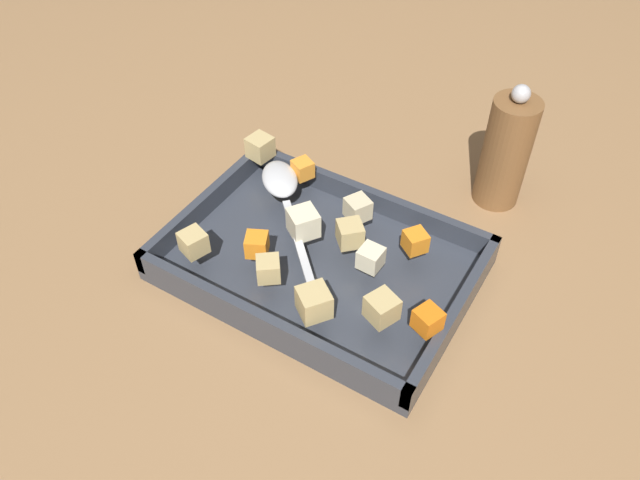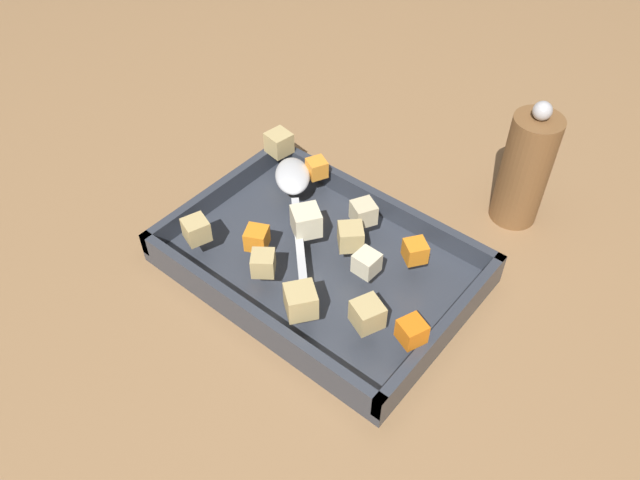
{
  "view_description": "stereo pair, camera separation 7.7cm",
  "coord_description": "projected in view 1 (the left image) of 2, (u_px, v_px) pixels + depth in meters",
  "views": [
    {
      "loc": [
        -0.3,
        0.44,
        0.61
      ],
      "look_at": [
        -0.02,
        -0.02,
        0.06
      ],
      "focal_mm": 35.53,
      "sensor_mm": 36.0,
      "label": 1
    },
    {
      "loc": [
        -0.36,
        0.4,
        0.61
      ],
      "look_at": [
        -0.02,
        -0.02,
        0.06
      ],
      "focal_mm": 35.53,
      "sensor_mm": 36.0,
      "label": 2
    }
  ],
  "objects": [
    {
      "name": "carrot_chunk_near_spoon",
      "position": [
        303.0,
        169.0,
        0.87
      ],
      "size": [
        0.03,
        0.03,
        0.02
      ],
      "primitive_type": "cube",
      "rotation": [
        0.0,
        0.0,
        5.83
      ],
      "color": "orange",
      "rests_on": "baking_dish"
    },
    {
      "name": "carrot_chunk_rim_edge",
      "position": [
        257.0,
        245.0,
        0.76
      ],
      "size": [
        0.04,
        0.04,
        0.03
      ],
      "primitive_type": "cube",
      "rotation": [
        0.0,
        0.0,
        5.17
      ],
      "color": "orange",
      "rests_on": "baking_dish"
    },
    {
      "name": "carrot_chunk_corner_nw",
      "position": [
        428.0,
        320.0,
        0.69
      ],
      "size": [
        0.03,
        0.03,
        0.03
      ],
      "primitive_type": "cube",
      "rotation": [
        0.0,
        0.0,
        2.76
      ],
      "color": "orange",
      "rests_on": "baking_dish"
    },
    {
      "name": "potato_chunk_mid_left",
      "position": [
        193.0,
        242.0,
        0.77
      ],
      "size": [
        0.04,
        0.04,
        0.03
      ],
      "primitive_type": "cube",
      "rotation": [
        0.0,
        0.0,
        1.24
      ],
      "color": "tan",
      "rests_on": "baking_dish"
    },
    {
      "name": "pepper_mill",
      "position": [
        506.0,
        152.0,
        0.85
      ],
      "size": [
        0.06,
        0.06,
        0.18
      ],
      "color": "brown",
      "rests_on": "ground_plane"
    },
    {
      "name": "potato_chunk_heap_side",
      "position": [
        350.0,
        234.0,
        0.78
      ],
      "size": [
        0.04,
        0.04,
        0.03
      ],
      "primitive_type": "cube",
      "rotation": [
        0.0,
        0.0,
        5.49
      ],
      "color": "tan",
      "rests_on": "baking_dish"
    },
    {
      "name": "ground_plane",
      "position": [
        301.0,
        275.0,
        0.81
      ],
      "size": [
        4.0,
        4.0,
        0.0
      ],
      "primitive_type": "plane",
      "color": "#936D47"
    },
    {
      "name": "serving_spoon",
      "position": [
        282.0,
        186.0,
        0.85
      ],
      "size": [
        0.2,
        0.2,
        0.02
      ],
      "rotation": [
        0.0,
        0.0,
        2.35
      ],
      "color": "silver",
      "rests_on": "baking_dish"
    },
    {
      "name": "potato_chunk_center",
      "position": [
        268.0,
        269.0,
        0.74
      ],
      "size": [
        0.04,
        0.04,
        0.03
      ],
      "primitive_type": "cube",
      "rotation": [
        0.0,
        0.0,
        5.36
      ],
      "color": "tan",
      "rests_on": "baking_dish"
    },
    {
      "name": "potato_chunk_near_right",
      "position": [
        260.0,
        147.0,
        0.9
      ],
      "size": [
        0.04,
        0.04,
        0.03
      ],
      "primitive_type": "cube",
      "rotation": [
        0.0,
        0.0,
        2.98
      ],
      "color": "tan",
      "rests_on": "baking_dish"
    },
    {
      "name": "potato_chunk_heap_top",
      "position": [
        303.0,
        223.0,
        0.79
      ],
      "size": [
        0.05,
        0.05,
        0.03
      ],
      "primitive_type": "cube",
      "rotation": [
        0.0,
        0.0,
        4.11
      ],
      "color": "beige",
      "rests_on": "baking_dish"
    },
    {
      "name": "potato_chunk_mid_right",
      "position": [
        314.0,
        302.0,
        0.7
      ],
      "size": [
        0.05,
        0.05,
        0.03
      ],
      "primitive_type": "cube",
      "rotation": [
        0.0,
        0.0,
        5.64
      ],
      "color": "tan",
      "rests_on": "baking_dish"
    },
    {
      "name": "baking_dish",
      "position": [
        320.0,
        263.0,
        0.81
      ],
      "size": [
        0.38,
        0.26,
        0.05
      ],
      "color": "#333842",
      "rests_on": "ground_plane"
    },
    {
      "name": "potato_chunk_corner_ne",
      "position": [
        382.0,
        308.0,
        0.69
      ],
      "size": [
        0.04,
        0.04,
        0.03
      ],
      "primitive_type": "cube",
      "rotation": [
        0.0,
        0.0,
        2.74
      ],
      "color": "tan",
      "rests_on": "baking_dish"
    },
    {
      "name": "potato_chunk_near_left",
      "position": [
        371.0,
        258.0,
        0.75
      ],
      "size": [
        0.03,
        0.03,
        0.03
      ],
      "primitive_type": "cube",
      "rotation": [
        0.0,
        0.0,
        1.54
      ],
      "color": "beige",
      "rests_on": "baking_dish"
    },
    {
      "name": "potato_chunk_back_center",
      "position": [
        358.0,
        208.0,
        0.81
      ],
      "size": [
        0.04,
        0.04,
        0.03
      ],
      "primitive_type": "cube",
      "rotation": [
        0.0,
        0.0,
        5.79
      ],
      "color": "beige",
      "rests_on": "baking_dish"
    },
    {
      "name": "carrot_chunk_far_right",
      "position": [
        415.0,
        241.0,
        0.77
      ],
      "size": [
        0.04,
        0.04,
        0.03
      ],
      "primitive_type": "cube",
      "rotation": [
        0.0,
        0.0,
        4.09
      ],
      "color": "orange",
      "rests_on": "baking_dish"
    }
  ]
}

